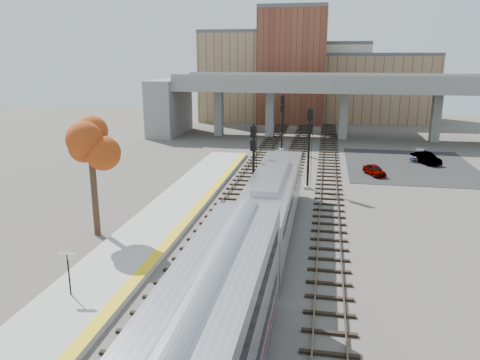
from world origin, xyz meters
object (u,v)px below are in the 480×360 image
(signal_mast_near, at_px, (253,168))
(signal_mast_mid, at_px, (309,149))
(locomotive, at_px, (272,201))
(tree, at_px, (90,145))
(signal_mast_far, at_px, (282,123))
(car_c, at_px, (419,155))
(car_a, at_px, (374,170))
(car_b, at_px, (426,158))

(signal_mast_near, bearing_deg, signal_mast_mid, 58.29)
(locomotive, height_order, tree, tree)
(signal_mast_near, relative_size, signal_mast_far, 0.95)
(signal_mast_far, height_order, tree, tree)
(car_c, bearing_deg, signal_mast_near, -107.43)
(signal_mast_near, xyz_separation_m, car_a, (10.74, 13.03, -2.84))
(signal_mast_near, xyz_separation_m, tree, (-9.75, -7.63, 2.91))
(signal_mast_mid, bearing_deg, car_a, 43.96)
(signal_mast_near, height_order, car_c, signal_mast_near)
(car_a, bearing_deg, car_c, 32.36)
(locomotive, height_order, car_c, locomotive)
(locomotive, relative_size, car_a, 5.88)
(car_a, height_order, car_b, car_b)
(car_b, bearing_deg, car_c, 72.28)
(car_c, bearing_deg, car_a, -104.22)
(locomotive, relative_size, car_c, 4.65)
(signal_mast_near, bearing_deg, car_c, 52.52)
(tree, distance_m, car_b, 38.67)
(car_c, bearing_deg, signal_mast_mid, -109.72)
(signal_mast_far, bearing_deg, signal_mast_mid, -76.90)
(locomotive, relative_size, signal_mast_far, 2.61)
(signal_mast_far, distance_m, car_a, 15.83)
(signal_mast_near, relative_size, signal_mast_mid, 0.92)
(car_c, bearing_deg, car_b, -59.24)
(signal_mast_mid, height_order, car_a, signal_mast_mid)
(car_b, bearing_deg, signal_mast_mid, -163.27)
(signal_mast_near, bearing_deg, locomotive, -66.95)
(signal_mast_far, bearing_deg, tree, -107.01)
(car_a, distance_m, car_b, 9.15)
(car_a, height_order, car_c, car_c)
(signal_mast_near, bearing_deg, car_b, 49.07)
(car_c, bearing_deg, locomotive, -98.59)
(signal_mast_far, bearing_deg, locomotive, -85.88)
(signal_mast_far, bearing_deg, car_b, -15.08)
(locomotive, relative_size, tree, 2.23)
(car_a, bearing_deg, locomotive, -139.05)
(tree, relative_size, car_a, 2.64)
(signal_mast_near, bearing_deg, car_a, 50.52)
(signal_mast_mid, xyz_separation_m, car_b, (12.95, 13.03, -3.16))
(signal_mast_mid, xyz_separation_m, tree, (-13.85, -14.27, 2.48))
(locomotive, xyz_separation_m, car_c, (14.56, 26.66, -1.64))
(signal_mast_near, distance_m, signal_mast_mid, 7.81)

